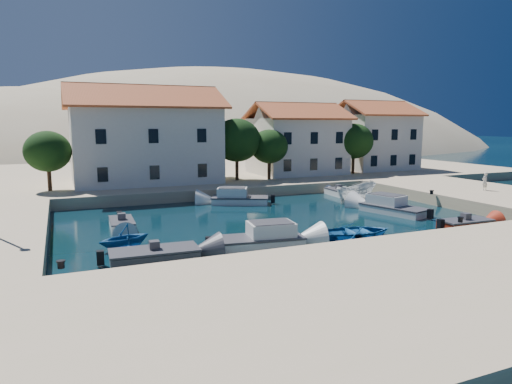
% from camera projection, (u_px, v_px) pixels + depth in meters
% --- Properties ---
extents(ground, '(400.00, 400.00, 0.00)m').
position_uv_depth(ground, '(358.00, 257.00, 23.90)').
color(ground, black).
rests_on(ground, ground).
extents(quay_south, '(52.00, 12.00, 1.00)m').
position_uv_depth(quay_south, '(448.00, 284.00, 18.38)').
color(quay_south, tan).
rests_on(quay_south, ground).
extents(quay_east, '(11.00, 20.00, 1.00)m').
position_uv_depth(quay_east, '(481.00, 196.00, 40.95)').
color(quay_east, tan).
rests_on(quay_east, ground).
extents(quay_north, '(80.00, 36.00, 1.00)m').
position_uv_depth(quay_north, '(195.00, 173.00, 59.09)').
color(quay_north, tan).
rests_on(quay_north, ground).
extents(hills, '(254.00, 176.00, 99.00)m').
position_uv_depth(hills, '(180.00, 218.00, 147.68)').
color(hills, tan).
rests_on(hills, ground).
extents(building_left, '(14.70, 9.45, 9.70)m').
position_uv_depth(building_left, '(145.00, 133.00, 46.07)').
color(building_left, beige).
rests_on(building_left, quay_north).
extents(building_mid, '(10.50, 8.40, 8.30)m').
position_uv_depth(building_mid, '(297.00, 138.00, 54.15)').
color(building_mid, beige).
rests_on(building_mid, quay_north).
extents(building_right, '(9.45, 8.40, 8.80)m').
position_uv_depth(building_right, '(374.00, 135.00, 59.73)').
color(building_right, beige).
rests_on(building_right, quay_north).
extents(trees, '(37.30, 5.30, 6.45)m').
position_uv_depth(trees, '(250.00, 143.00, 48.05)').
color(trees, '#382314').
rests_on(trees, quay_north).
extents(bollards, '(29.36, 9.56, 0.30)m').
position_uv_depth(bollards, '(359.00, 217.00, 28.34)').
color(bollards, black).
rests_on(bollards, ground).
extents(motorboat_grey_sw, '(4.54, 2.18, 1.25)m').
position_uv_depth(motorboat_grey_sw, '(155.00, 255.00, 23.15)').
color(motorboat_grey_sw, '#39383E').
rests_on(motorboat_grey_sw, ground).
extents(cabin_cruiser_south, '(5.16, 2.75, 1.60)m').
position_uv_depth(cabin_cruiser_south, '(259.00, 239.00, 25.68)').
color(cabin_cruiser_south, silver).
rests_on(cabin_cruiser_south, ground).
extents(rowboat_south, '(4.79, 3.70, 0.92)m').
position_uv_depth(rowboat_south, '(357.00, 237.00, 28.12)').
color(rowboat_south, '#1A5592').
rests_on(rowboat_south, ground).
extents(motorboat_red_se, '(3.65, 1.73, 1.25)m').
position_uv_depth(motorboat_red_se, '(465.00, 224.00, 30.28)').
color(motorboat_red_se, maroon).
rests_on(motorboat_red_se, ground).
extents(cabin_cruiser_east, '(3.43, 5.61, 1.60)m').
position_uv_depth(cabin_cruiser_east, '(394.00, 208.00, 35.30)').
color(cabin_cruiser_east, silver).
rests_on(cabin_cruiser_east, ground).
extents(boat_east, '(5.15, 3.03, 1.87)m').
position_uv_depth(boat_east, '(356.00, 202.00, 40.78)').
color(boat_east, silver).
rests_on(boat_east, ground).
extents(motorboat_white_ne, '(1.72, 3.33, 1.25)m').
position_uv_depth(motorboat_white_ne, '(339.00, 192.00, 44.26)').
color(motorboat_white_ne, silver).
rests_on(motorboat_white_ne, ground).
extents(rowboat_west, '(3.63, 3.39, 1.55)m').
position_uv_depth(rowboat_west, '(125.00, 248.00, 25.51)').
color(rowboat_west, '#1A5592').
rests_on(rowboat_west, ground).
extents(motorboat_white_west, '(1.67, 3.48, 1.25)m').
position_uv_depth(motorboat_white_west, '(122.00, 224.00, 30.25)').
color(motorboat_white_west, silver).
rests_on(motorboat_white_west, ground).
extents(cabin_cruiser_north, '(5.29, 3.96, 1.60)m').
position_uv_depth(cabin_cruiser_north, '(240.00, 198.00, 39.61)').
color(cabin_cruiser_north, silver).
rests_on(cabin_cruiser_north, ground).
extents(pedestrian, '(0.63, 0.45, 1.63)m').
position_uv_depth(pedestrian, '(485.00, 181.00, 40.67)').
color(pedestrian, beige).
rests_on(pedestrian, quay_east).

